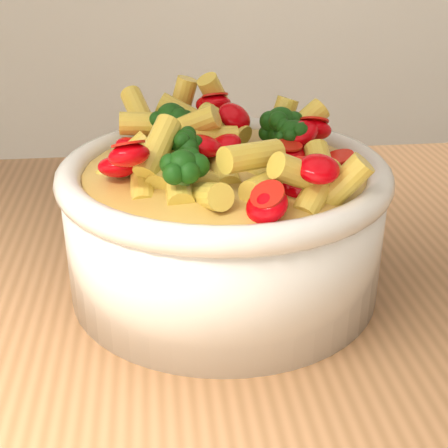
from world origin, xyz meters
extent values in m
cube|color=#A57046|center=(0.00, 0.00, 0.88)|extent=(1.20, 0.80, 0.04)
cylinder|color=silver|center=(0.00, 0.04, 0.95)|extent=(0.26, 0.26, 0.10)
ellipsoid|color=silver|center=(0.00, 0.04, 0.92)|extent=(0.24, 0.24, 0.04)
torus|color=silver|center=(0.00, 0.04, 1.00)|extent=(0.27, 0.27, 0.02)
ellipsoid|color=#ECB350|center=(0.00, 0.04, 1.00)|extent=(0.23, 0.23, 0.03)
camera|label=1|loc=(-0.05, -0.43, 1.19)|focal=50.00mm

